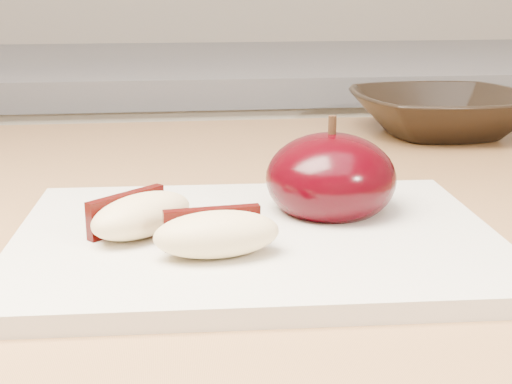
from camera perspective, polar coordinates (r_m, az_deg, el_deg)
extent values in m
cube|color=silver|center=(1.37, -7.67, -10.21)|extent=(2.40, 0.60, 0.90)
cube|color=slate|center=(1.24, -8.50, 9.71)|extent=(2.40, 0.62, 0.04)
cube|color=#A07346|center=(0.56, -9.63, -2.55)|extent=(1.64, 0.64, 0.04)
cube|color=silver|center=(0.44, 0.00, -3.85)|extent=(0.30, 0.23, 0.01)
ellipsoid|color=black|center=(0.48, 5.99, 1.08)|extent=(0.11, 0.11, 0.06)
cylinder|color=black|center=(0.47, 6.12, 5.30)|extent=(0.01, 0.01, 0.01)
ellipsoid|color=beige|center=(0.43, -9.09, -1.85)|extent=(0.08, 0.07, 0.03)
cube|color=black|center=(0.44, -10.33, -1.57)|extent=(0.05, 0.04, 0.02)
ellipsoid|color=beige|center=(0.40, -3.14, -3.39)|extent=(0.07, 0.04, 0.03)
cube|color=black|center=(0.41, -3.53, -2.85)|extent=(0.06, 0.01, 0.02)
imported|color=black|center=(0.80, 14.59, 6.13)|extent=(0.20, 0.20, 0.05)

